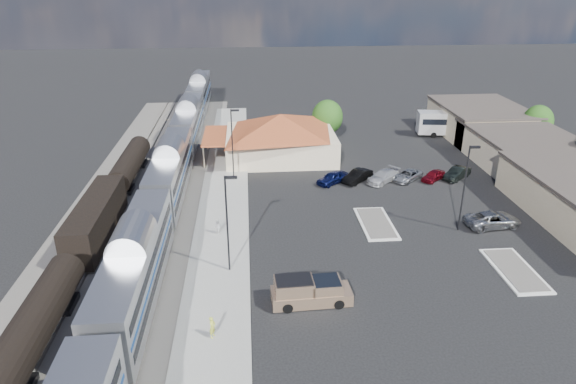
{
  "coord_description": "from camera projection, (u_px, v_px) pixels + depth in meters",
  "views": [
    {
      "loc": [
        -8.99,
        -44.9,
        24.19
      ],
      "look_at": [
        -5.0,
        4.68,
        2.8
      ],
      "focal_mm": 32.0,
      "sensor_mm": 36.0,
      "label": 1
    }
  ],
  "objects": [
    {
      "name": "lamp_plat_n",
      "position": [
        233.0,
        138.0,
        63.08
      ],
      "size": [
        1.08,
        0.25,
        9.0
      ],
      "color": "black",
      "rests_on": "ground"
    },
    {
      "name": "ground",
      "position": [
        341.0,
        234.0,
        51.34
      ],
      "size": [
        280.0,
        280.0,
        0.0
      ],
      "primitive_type": "plane",
      "color": "black",
      "rests_on": "ground"
    },
    {
      "name": "parked_car_f",
      "position": [
        457.0,
        173.0,
        64.88
      ],
      "size": [
        4.48,
        4.18,
        1.5
      ],
      "primitive_type": "imported",
      "rotation": [
        0.0,
        0.0,
        -0.86
      ],
      "color": "black",
      "rests_on": "ground"
    },
    {
      "name": "freight_cars",
      "position": [
        96.0,
        221.0,
        49.86
      ],
      "size": [
        2.8,
        46.0,
        4.0
      ],
      "color": "black",
      "rests_on": "ground"
    },
    {
      "name": "platform",
      "position": [
        223.0,
        212.0,
        55.91
      ],
      "size": [
        5.5,
        92.0,
        0.18
      ],
      "primitive_type": "cube",
      "color": "gray",
      "rests_on": "ground"
    },
    {
      "name": "parked_car_a",
      "position": [
        333.0,
        178.0,
        63.43
      ],
      "size": [
        4.61,
        4.0,
        1.5
      ],
      "primitive_type": "imported",
      "rotation": [
        0.0,
        0.0,
        -0.95
      ],
      "color": "#0E1446",
      "rests_on": "ground"
    },
    {
      "name": "parked_car_d",
      "position": [
        408.0,
        175.0,
        64.45
      ],
      "size": [
        4.88,
        4.7,
        1.29
      ],
      "primitive_type": "imported",
      "rotation": [
        0.0,
        0.0,
        -0.84
      ],
      "color": "gray",
      "rests_on": "ground"
    },
    {
      "name": "parked_car_c",
      "position": [
        383.0,
        176.0,
        63.9
      ],
      "size": [
        5.23,
        4.85,
        1.48
      ],
      "primitive_type": "imported",
      "rotation": [
        0.0,
        0.0,
        -0.87
      ],
      "color": "silver",
      "rests_on": "ground"
    },
    {
      "name": "coach_bus",
      "position": [
        456.0,
        122.0,
        81.29
      ],
      "size": [
        12.38,
        4.12,
        3.9
      ],
      "rotation": [
        0.0,
        0.0,
        1.45
      ],
      "color": "silver",
      "rests_on": "ground"
    },
    {
      "name": "parked_car_e",
      "position": [
        433.0,
        176.0,
        64.41
      ],
      "size": [
        3.88,
        3.62,
        1.29
      ],
      "primitive_type": "imported",
      "rotation": [
        0.0,
        0.0,
        -0.87
      ],
      "color": "maroon",
      "rests_on": "ground"
    },
    {
      "name": "person_b",
      "position": [
        217.0,
        227.0,
        50.77
      ],
      "size": [
        0.62,
        0.78,
        1.57
      ],
      "primitive_type": "imported",
      "rotation": [
        0.0,
        0.0,
        -1.54
      ],
      "color": "silver",
      "rests_on": "platform"
    },
    {
      "name": "pickup_truck",
      "position": [
        311.0,
        292.0,
        40.36
      ],
      "size": [
        6.4,
        2.6,
        2.18
      ],
      "rotation": [
        0.0,
        0.0,
        1.62
      ],
      "color": "tan",
      "rests_on": "ground"
    },
    {
      "name": "traffic_island_north",
      "position": [
        515.0,
        270.0,
        45.0
      ],
      "size": [
        3.3,
        7.5,
        0.21
      ],
      "color": "silver",
      "rests_on": "ground"
    },
    {
      "name": "suv",
      "position": [
        493.0,
        220.0,
        52.61
      ],
      "size": [
        6.05,
        3.32,
        1.61
      ],
      "primitive_type": "imported",
      "rotation": [
        0.0,
        0.0,
        1.69
      ],
      "color": "gray",
      "rests_on": "ground"
    },
    {
      "name": "lamp_plat_s",
      "position": [
        228.0,
        217.0,
        42.93
      ],
      "size": [
        1.08,
        0.25,
        9.0
      ],
      "color": "black",
      "rests_on": "ground"
    },
    {
      "name": "person_a",
      "position": [
        212.0,
        327.0,
        36.35
      ],
      "size": [
        0.61,
        0.72,
        1.68
      ],
      "primitive_type": "imported",
      "rotation": [
        0.0,
        0.0,
        1.17
      ],
      "color": "#C5CD40",
      "rests_on": "platform"
    },
    {
      "name": "passenger_train",
      "position": [
        171.0,
        173.0,
        58.95
      ],
      "size": [
        3.0,
        104.0,
        5.55
      ],
      "color": "silver",
      "rests_on": "ground"
    },
    {
      "name": "buildings_east",
      "position": [
        539.0,
        158.0,
        65.58
      ],
      "size": [
        14.4,
        51.4,
        4.8
      ],
      "color": "#C6B28C",
      "rests_on": "ground"
    },
    {
      "name": "railbed",
      "position": [
        143.0,
        207.0,
        57.09
      ],
      "size": [
        16.0,
        100.0,
        0.12
      ],
      "primitive_type": "cube",
      "color": "#4C4944",
      "rests_on": "ground"
    },
    {
      "name": "parked_car_b",
      "position": [
        358.0,
        176.0,
        63.93
      ],
      "size": [
        4.48,
        4.27,
        1.51
      ],
      "primitive_type": "imported",
      "rotation": [
        0.0,
        0.0,
        -0.83
      ],
      "color": "black",
      "rests_on": "ground"
    },
    {
      "name": "lamp_lot",
      "position": [
        466.0,
        181.0,
        50.12
      ],
      "size": [
        1.08,
        0.25,
        9.0
      ],
      "color": "black",
      "rests_on": "ground"
    },
    {
      "name": "station_depot",
      "position": [
        280.0,
        135.0,
        71.74
      ],
      "size": [
        18.35,
        12.24,
        6.2
      ],
      "color": "beige",
      "rests_on": "ground"
    },
    {
      "name": "tree_east_c",
      "position": [
        538.0,
        121.0,
        76.17
      ],
      "size": [
        4.41,
        4.41,
        6.21
      ],
      "color": "#382314",
      "rests_on": "ground"
    },
    {
      "name": "traffic_island_south",
      "position": [
        376.0,
        223.0,
        53.42
      ],
      "size": [
        3.3,
        7.5,
        0.21
      ],
      "color": "silver",
      "rests_on": "ground"
    },
    {
      "name": "tree_depot",
      "position": [
        327.0,
        117.0,
        77.44
      ],
      "size": [
        4.71,
        4.71,
        6.63
      ],
      "color": "#382314",
      "rests_on": "ground"
    }
  ]
}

